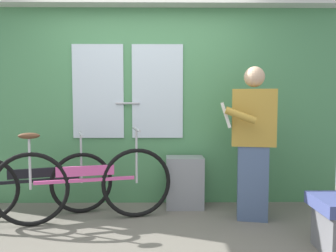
{
  "coord_description": "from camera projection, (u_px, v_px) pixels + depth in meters",
  "views": [
    {
      "loc": [
        0.23,
        -2.58,
        1.21
      ],
      "look_at": [
        0.27,
        0.86,
        0.96
      ],
      "focal_mm": 34.57,
      "sensor_mm": 36.0,
      "label": 1
    }
  ],
  "objects": [
    {
      "name": "passenger_reading_newspaper",
      "position": [
        252.0,
        140.0,
        3.31
      ],
      "size": [
        0.59,
        0.51,
        1.58
      ],
      "rotation": [
        0.0,
        0.0,
        2.96
      ],
      "color": "slate",
      "rests_on": "ground_plane"
    },
    {
      "name": "bicycle_leaning_behind",
      "position": [
        85.0,
        184.0,
        3.27
      ],
      "size": [
        1.74,
        0.57,
        0.95
      ],
      "rotation": [
        0.0,
        0.0,
        0.24
      ],
      "color": "black",
      "rests_on": "ground_plane"
    },
    {
      "name": "bicycle_near_door",
      "position": [
        34.0,
        184.0,
        3.39
      ],
      "size": [
        1.56,
        0.62,
        0.88
      ],
      "rotation": [
        0.0,
        0.0,
        0.3
      ],
      "color": "black",
      "rests_on": "ground_plane"
    },
    {
      "name": "ground_plane",
      "position": [
        136.0,
        252.0,
        2.66
      ],
      "size": [
        5.63,
        4.22,
        0.04
      ],
      "primitive_type": "cube",
      "color": "#666056"
    },
    {
      "name": "train_door_wall",
      "position": [
        144.0,
        101.0,
        3.87
      ],
      "size": [
        4.63,
        0.28,
        2.36
      ],
      "color": "#4C8C56",
      "rests_on": "ground_plane"
    },
    {
      "name": "trash_bin_by_wall",
      "position": [
        185.0,
        182.0,
        3.73
      ],
      "size": [
        0.43,
        0.28,
        0.59
      ],
      "primitive_type": "cube",
      "color": "gray",
      "rests_on": "ground_plane"
    }
  ]
}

